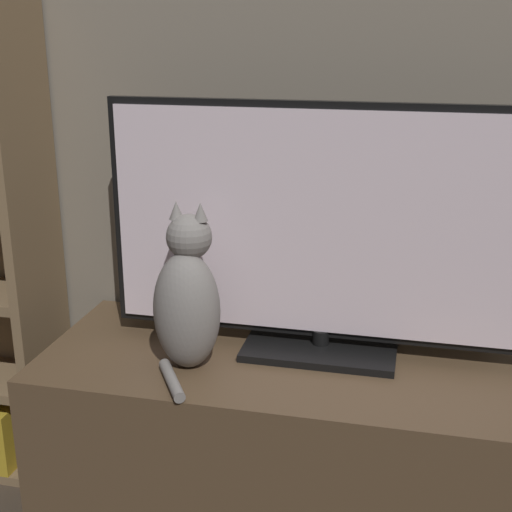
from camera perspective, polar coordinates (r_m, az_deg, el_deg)
name	(u,v)px	position (r m, az deg, el deg)	size (l,w,h in m)	color
wall_back	(310,53)	(1.99, 4.33, 15.86)	(4.80, 0.05, 2.60)	#756B5B
tv_stand	(283,450)	(2.01, 2.14, -15.24)	(1.27, 0.55, 0.55)	brown
tv	(324,234)	(1.81, 5.47, 1.74)	(1.13, 0.24, 0.65)	black
cat	(188,300)	(1.78, -5.49, -3.52)	(0.18, 0.28, 0.42)	gray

